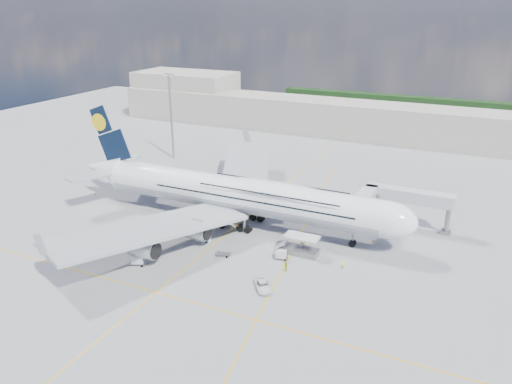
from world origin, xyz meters
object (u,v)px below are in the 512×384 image
at_px(airliner, 239,194).
at_px(baggage_tug, 203,237).
at_px(dolly_row_b, 112,241).
at_px(catering_truck_outer, 256,164).
at_px(jet_bridge, 391,199).
at_px(catering_truck_inner, 217,190).
at_px(crew_loader, 285,267).
at_px(crew_van, 304,244).
at_px(cone_wing_left_outer, 247,173).
at_px(crew_tug, 153,247).
at_px(dolly_back, 122,229).
at_px(cargo_loader, 301,247).
at_px(service_van, 263,286).
at_px(dolly_nose_near, 223,254).
at_px(cone_nose, 373,241).
at_px(cone_wing_right_inner, 180,229).
at_px(crew_nose, 343,265).
at_px(cone_tail, 95,194).
at_px(light_mast, 171,116).
at_px(cone_wing_right_outer, 89,257).
at_px(dolly_nose_far, 281,254).
at_px(dolly_row_c, 138,259).
at_px(crew_wing, 137,248).
at_px(dolly_row_a, 164,228).
at_px(cone_wing_left_inner, 232,190).

bearing_deg(airliner, baggage_tug, -105.42).
distance_m(dolly_row_b, catering_truck_outer, 55.51).
bearing_deg(jet_bridge, catering_truck_inner, 177.77).
bearing_deg(airliner, crew_loader, -41.80).
distance_m(crew_van, cone_wing_left_outer, 46.22).
distance_m(crew_van, crew_tug, 29.00).
bearing_deg(crew_tug, dolly_back, 136.29).
height_order(cargo_loader, service_van, cargo_loader).
distance_m(dolly_nose_near, cone_nose, 30.11).
height_order(service_van, cone_wing_right_inner, service_van).
distance_m(catering_truck_inner, crew_nose, 44.09).
height_order(crew_nose, cone_tail, crew_nose).
height_order(jet_bridge, crew_tug, jet_bridge).
distance_m(crew_van, cone_tail, 57.18).
relative_size(dolly_row_b, service_van, 0.66).
xyz_separation_m(light_mast, cone_wing_left_outer, (27.23, -4.41, -12.91)).
distance_m(cone_nose, cone_wing_right_inner, 39.58).
bearing_deg(dolly_back, cone_wing_right_outer, -83.88).
bearing_deg(baggage_tug, airliner, 66.40).
bearing_deg(airliner, catering_truck_inner, 135.07).
relative_size(airliner, dolly_nose_far, 27.36).
distance_m(dolly_row_c, cone_wing_right_inner, 15.75).
relative_size(cargo_loader, catering_truck_outer, 1.30).
relative_size(catering_truck_inner, cone_wing_right_inner, 9.40).
relative_size(light_mast, dolly_nose_near, 8.26).
bearing_deg(crew_wing, dolly_row_a, -1.58).
bearing_deg(crew_wing, crew_tug, -72.17).
xyz_separation_m(crew_van, cone_wing_right_outer, (-34.98, -20.66, -0.66)).
bearing_deg(dolly_back, cone_wing_left_outer, 76.06).
xyz_separation_m(airliner, cone_tail, (-40.48, 0.56, -6.61)).
bearing_deg(airliner, cone_wing_left_outer, 113.08).
height_order(dolly_row_b, service_van, dolly_row_b).
bearing_deg(cone_wing_left_inner, catering_truck_inner, -110.94).
xyz_separation_m(dolly_row_c, cone_wing_right_inner, (-1.17, 15.69, -0.75)).
distance_m(dolly_row_b, crew_wing, 5.77).
height_order(cargo_loader, cone_nose, cargo_loader).
relative_size(cargo_loader, dolly_nose_far, 2.95).
bearing_deg(cargo_loader, dolly_back, -170.24).
distance_m(dolly_nose_near, cone_wing_left_outer, 47.75).
bearing_deg(cone_wing_left_outer, dolly_nose_far, -56.73).
xyz_separation_m(airliner, catering_truck_outer, (-12.67, 35.52, -5.19)).
distance_m(cargo_loader, dolly_row_c, 30.18).
bearing_deg(crew_loader, dolly_row_c, -97.58).
distance_m(dolly_row_c, cone_wing_left_outer, 54.38).
bearing_deg(crew_tug, cargo_loader, 2.17).
bearing_deg(dolly_row_a, dolly_row_c, -64.44).
relative_size(dolly_row_a, crew_van, 1.74).
relative_size(dolly_nose_near, cone_wing_right_inner, 5.00).
height_order(crew_nose, crew_tug, crew_tug).
xyz_separation_m(light_mast, dolly_back, (19.53, -48.52, -12.86)).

